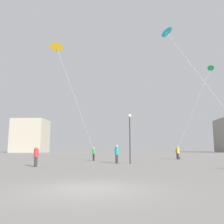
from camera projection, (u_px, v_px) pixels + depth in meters
ground_plane at (87, 189)px, 8.43m from camera, size 300.00×300.00×0.00m
person_in_black at (177, 153)px, 34.36m from camera, size 0.37×0.37×1.68m
person_in_white at (37, 152)px, 36.25m from camera, size 0.38×0.38×1.75m
person_in_teal at (117, 153)px, 23.59m from camera, size 0.41×0.41×1.87m
person_in_red at (36, 155)px, 19.02m from camera, size 0.38×0.38×1.73m
person_in_yellow at (178, 152)px, 32.21m from camera, size 0.40×0.40×1.84m
person_in_green at (94, 153)px, 29.03m from camera, size 0.36×0.36×1.65m
kite_cyan_diamond at (167, 33)px, 18.31m from camera, size 6.09×1.79×9.66m
kite_emerald_diamond at (210, 69)px, 36.40m from camera, size 6.49×1.18×13.14m
kite_amber_delta at (57, 50)px, 28.89m from camera, size 5.30×2.86×13.05m
building_left_hall at (31, 136)px, 97.50m from camera, size 13.06×12.71×13.70m
lamppost_west at (130, 130)px, 23.31m from camera, size 0.36×0.36×4.96m
handbag_beside_flyer at (180, 158)px, 34.32m from camera, size 0.23×0.35×0.24m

